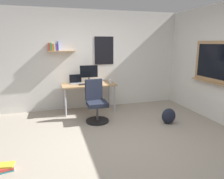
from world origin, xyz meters
TOP-DOWN VIEW (x-y plane):
  - ground_plane at (0.00, 0.00)m, footprint 5.20×5.20m
  - wall_back at (-0.01, 2.45)m, footprint 5.00×0.30m
  - desk at (-0.22, 2.05)m, footprint 1.36×0.64m
  - office_chair at (-0.19, 1.30)m, footprint 0.52×0.52m
  - laptop at (-0.52, 2.20)m, footprint 0.31×0.21m
  - monitor_primary at (-0.18, 2.15)m, footprint 0.46×0.17m
  - keyboard at (-0.29, 1.97)m, footprint 0.37×0.13m
  - computer_mouse at (-0.01, 1.97)m, footprint 0.10×0.06m
  - coffee_mug at (0.36, 2.02)m, footprint 0.08×0.08m
  - backpack at (1.31, 0.69)m, footprint 0.32×0.22m
  - book_stack_on_floor at (-1.82, -0.23)m, footprint 0.24×0.19m

SIDE VIEW (x-z plane):
  - ground_plane at x=0.00m, z-range 0.00..0.00m
  - book_stack_on_floor at x=-1.82m, z-range 0.00..0.09m
  - backpack at x=1.31m, z-range 0.00..0.34m
  - office_chair at x=-0.19m, z-range -0.07..0.88m
  - desk at x=-0.22m, z-range 0.29..1.02m
  - keyboard at x=-0.29m, z-range 0.73..0.75m
  - computer_mouse at x=-0.01m, z-range 0.73..0.76m
  - coffee_mug at x=0.36m, z-range 0.73..0.82m
  - laptop at x=-0.52m, z-range 0.67..0.90m
  - monitor_primary at x=-0.18m, z-range 0.77..1.23m
  - wall_back at x=-0.01m, z-range 0.00..2.60m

